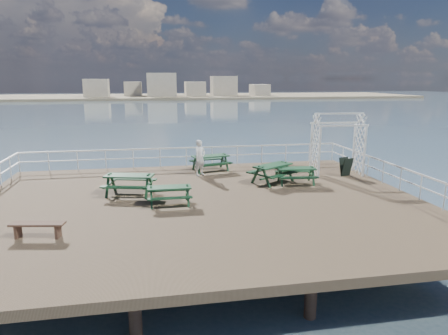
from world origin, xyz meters
TOP-DOWN VIEW (x-y plane):
  - ground at (0.00, 0.00)m, footprint 18.00×14.00m
  - sea_backdrop at (12.54, 134.07)m, footprint 300.00×300.00m
  - railing at (-0.07, 2.57)m, footprint 17.77×13.76m
  - picnic_table_a at (-2.90, 1.56)m, footprint 2.36×2.08m
  - picnic_table_b at (1.18, 5.48)m, footprint 2.23×1.95m
  - picnic_table_c at (3.76, 2.48)m, footprint 2.56×2.43m
  - picnic_table_d at (-1.28, -0.13)m, footprint 1.70×1.37m
  - picnic_table_e at (4.76, 2.04)m, footprint 1.96×1.67m
  - flat_bench_far at (-5.49, -2.79)m, footprint 1.72×0.68m
  - trellis_arbor at (7.53, 3.56)m, footprint 2.66×1.58m
  - sandwich_board at (7.80, 3.04)m, footprint 0.69×0.59m
  - person at (0.50, 4.49)m, footprint 0.80×0.76m

SIDE VIEW (x-z plane):
  - sea_backdrop at x=12.54m, z-range -5.11..4.09m
  - ground at x=0.00m, z-range -0.30..0.00m
  - flat_bench_far at x=-5.49m, z-range 0.12..0.60m
  - sandwich_board at x=7.80m, z-range -0.01..0.95m
  - picnic_table_d at x=-1.28m, z-range 0.12..0.94m
  - picnic_table_e at x=4.76m, z-range 0.12..0.99m
  - picnic_table_b at x=1.18m, z-range 0.13..1.08m
  - picnic_table_c at x=3.76m, z-range 0.14..1.11m
  - picnic_table_a at x=-2.90m, z-range 0.14..1.12m
  - railing at x=-0.07m, z-range 0.32..1.42m
  - person at x=0.50m, z-range 0.00..1.84m
  - trellis_arbor at x=7.53m, z-range -0.18..3.00m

